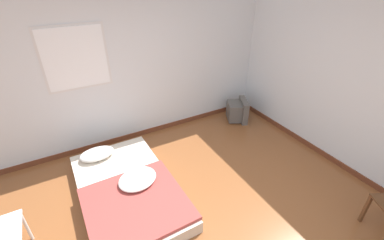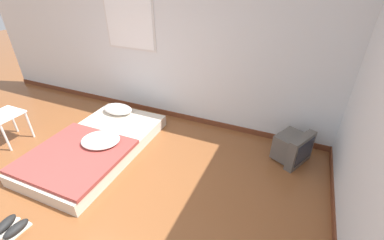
% 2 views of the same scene
% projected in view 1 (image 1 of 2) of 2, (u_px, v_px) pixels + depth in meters
% --- Properties ---
extents(ground_plane, '(20.00, 20.00, 0.00)m').
position_uv_depth(ground_plane, '(198.00, 240.00, 3.03)').
color(ground_plane, brown).
extents(wall_back, '(7.75, 0.08, 2.60)m').
position_uv_depth(wall_back, '(123.00, 72.00, 4.24)').
color(wall_back, silver).
rests_on(wall_back, ground_plane).
extents(wall_right, '(0.08, 7.31, 2.60)m').
position_uv_depth(wall_right, '(369.00, 94.00, 3.51)').
color(wall_right, silver).
rests_on(wall_right, ground_plane).
extents(mattress_bed, '(1.24, 2.10, 0.33)m').
position_uv_depth(mattress_bed, '(127.00, 189.00, 3.56)').
color(mattress_bed, beige).
rests_on(mattress_bed, ground_plane).
extents(crt_tv, '(0.54, 0.57, 0.45)m').
position_uv_depth(crt_tv, '(238.00, 111.00, 5.33)').
color(crt_tv, '#56514C').
rests_on(crt_tv, ground_plane).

